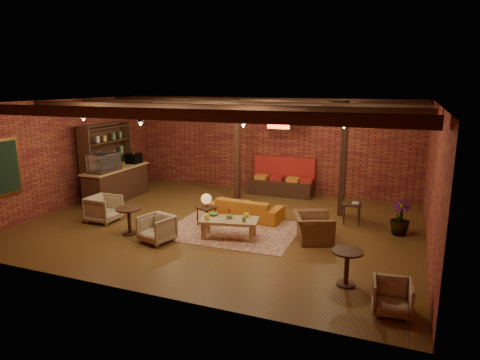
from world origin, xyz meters
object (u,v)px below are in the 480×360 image
at_px(round_table_left, 129,217).
at_px(armchair_right, 313,223).
at_px(side_table_lamp, 206,201).
at_px(armchair_b, 157,227).
at_px(armchair_a, 104,208).
at_px(armchair_far, 392,295).
at_px(coffee_table, 229,221).
at_px(sofa, 246,209).
at_px(side_table_book, 352,205).
at_px(round_table_right, 347,262).
at_px(plant_tall, 403,183).

height_order(round_table_left, armchair_right, armchair_right).
xyz_separation_m(side_table_lamp, armchair_b, (-0.57, -1.48, -0.31)).
relative_size(armchair_a, armchair_far, 1.27).
distance_m(coffee_table, armchair_right, 2.02).
bearing_deg(coffee_table, armchair_right, 16.20).
relative_size(sofa, side_table_book, 3.51).
xyz_separation_m(coffee_table, armchair_right, (1.94, 0.56, 0.01)).
distance_m(coffee_table, round_table_right, 3.35).
bearing_deg(sofa, armchair_b, 65.15).
xyz_separation_m(round_table_right, armchair_far, (0.83, -0.73, -0.14)).
xyz_separation_m(coffee_table, side_table_book, (2.60, 2.26, 0.08)).
height_order(side_table_book, plant_tall, plant_tall).
height_order(round_table_left, armchair_a, armchair_a).
distance_m(side_table_lamp, armchair_a, 2.83).
bearing_deg(sofa, round_table_right, 139.90).
bearing_deg(armchair_right, side_table_book, -42.76).
distance_m(round_table_left, armchair_b, 0.95).
bearing_deg(side_table_book, plant_tall, -21.83).
height_order(coffee_table, round_table_left, coffee_table).
bearing_deg(side_table_book, sofa, -165.26).
relative_size(sofa, armchair_far, 3.24).
xyz_separation_m(coffee_table, plant_tall, (3.83, 1.77, 0.89)).
bearing_deg(plant_tall, armchair_right, -147.59).
relative_size(coffee_table, side_table_book, 2.63).
bearing_deg(armchair_far, coffee_table, 144.14).
bearing_deg(armchair_far, plant_tall, 84.22).
height_order(armchair_right, armchair_far, armchair_right).
height_order(coffee_table, armchair_far, coffee_table).
relative_size(side_table_lamp, plant_tall, 0.33).
bearing_deg(coffee_table, armchair_far, -30.08).
xyz_separation_m(side_table_lamp, armchair_right, (2.82, -0.04, -0.23)).
xyz_separation_m(round_table_left, armchair_right, (4.31, 1.23, -0.02)).
xyz_separation_m(side_table_lamp, round_table_left, (-1.49, -1.27, -0.21)).
xyz_separation_m(armchair_a, side_table_book, (6.22, 2.36, 0.11)).
bearing_deg(armchair_right, coffee_table, 84.91).
distance_m(armchair_right, armchair_far, 3.37).
relative_size(armchair_right, round_table_right, 1.46).
bearing_deg(side_table_book, armchair_b, -142.33).
bearing_deg(armchair_far, sofa, 130.75).
relative_size(round_table_left, armchair_a, 0.85).
xyz_separation_m(coffee_table, round_table_left, (-2.38, -0.67, 0.03)).
height_order(sofa, side_table_book, sofa).
relative_size(side_table_lamp, round_table_left, 1.31).
height_order(side_table_lamp, side_table_book, side_table_lamp).
distance_m(armchair_right, round_table_right, 2.31).
xyz_separation_m(round_table_left, round_table_right, (5.38, -0.82, 0.00)).
distance_m(side_table_book, armchair_far, 4.65).
height_order(armchair_right, plant_tall, plant_tall).
distance_m(armchair_b, armchair_far, 5.46).
relative_size(side_table_book, round_table_right, 0.84).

